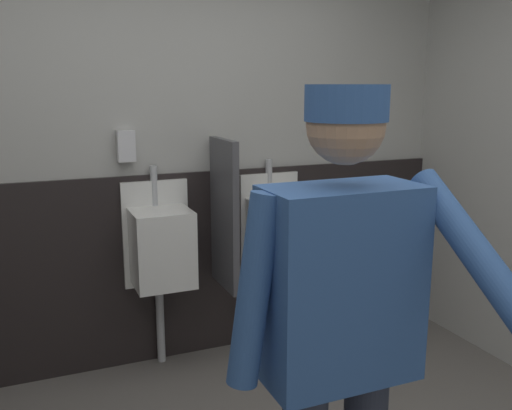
{
  "coord_description": "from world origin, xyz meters",
  "views": [
    {
      "loc": [
        -0.8,
        -1.6,
        1.7
      ],
      "look_at": [
        0.02,
        0.35,
        1.25
      ],
      "focal_mm": 39.2,
      "sensor_mm": 36.0,
      "label": 1
    }
  ],
  "objects_px": {
    "person": "(341,321)",
    "soap_dispenser": "(126,146)",
    "urinal_middle": "(276,233)",
    "urinal_left": "(161,246)"
  },
  "relations": [
    {
      "from": "urinal_left",
      "to": "soap_dispenser",
      "type": "distance_m",
      "value": 0.62
    },
    {
      "from": "urinal_middle",
      "to": "soap_dispenser",
      "type": "relative_size",
      "value": 6.89
    },
    {
      "from": "urinal_left",
      "to": "person",
      "type": "xyz_separation_m",
      "value": [
        0.13,
        -1.79,
        0.23
      ]
    },
    {
      "from": "urinal_left",
      "to": "urinal_middle",
      "type": "bearing_deg",
      "value": 0.0
    },
    {
      "from": "person",
      "to": "soap_dispenser",
      "type": "relative_size",
      "value": 9.48
    },
    {
      "from": "urinal_middle",
      "to": "soap_dispenser",
      "type": "height_order",
      "value": "soap_dispenser"
    },
    {
      "from": "urinal_middle",
      "to": "person",
      "type": "xyz_separation_m",
      "value": [
        -0.62,
        -1.79,
        0.23
      ]
    },
    {
      "from": "urinal_middle",
      "to": "soap_dispenser",
      "type": "xyz_separation_m",
      "value": [
        -0.9,
        0.12,
        0.59
      ]
    },
    {
      "from": "urinal_left",
      "to": "soap_dispenser",
      "type": "xyz_separation_m",
      "value": [
        -0.15,
        0.12,
        0.59
      ]
    },
    {
      "from": "soap_dispenser",
      "to": "urinal_left",
      "type": "bearing_deg",
      "value": -37.84
    }
  ]
}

